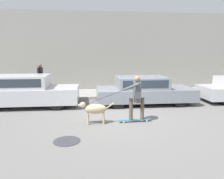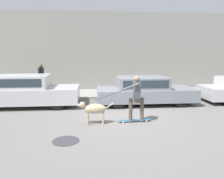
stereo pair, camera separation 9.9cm
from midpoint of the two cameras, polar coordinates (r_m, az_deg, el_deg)
The scene contains 9 objects.
ground_plane at distance 8.06m, azimuth 3.53°, elevation -7.40°, with size 36.00×36.00×0.00m, color slate.
back_wall at distance 13.51m, azimuth -0.18°, elevation 9.72°, with size 32.00×0.30×4.74m.
sidewalk_curb at distance 12.32m, azimuth 0.40°, elevation -1.02°, with size 30.00×2.49×0.15m.
parked_car_0 at distance 10.29m, azimuth -21.41°, elevation -0.48°, with size 4.54×1.78×1.38m.
parked_car_1 at distance 10.19m, azimuth 8.72°, elevation -0.31°, with size 4.44×1.82×1.27m.
dog at distance 7.31m, azimuth -4.30°, elevation -5.14°, with size 1.20×0.33×0.76m.
skateboarder at distance 7.42m, azimuth 6.70°, elevation -1.75°, with size 2.34×0.53×1.59m.
pedestrian_with_bag at distance 11.82m, azimuth -17.71°, elevation 2.95°, with size 0.22×0.64×1.65m.
manhole_cover at distance 6.18m, azimuth -11.52°, elevation -13.00°, with size 0.73×0.73×0.01m.
Camera 2 is at (-1.15, -7.62, 2.37)m, focal length 35.00 mm.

